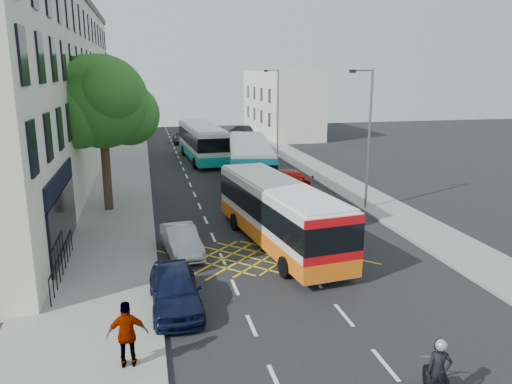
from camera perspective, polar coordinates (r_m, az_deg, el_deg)
ground at (r=17.61m, az=10.02°, el=-13.69°), size 120.00×120.00×0.00m
pavement_left at (r=30.49m, az=-16.42°, el=-2.00°), size 5.00×70.00×0.15m
pavement_right at (r=33.39m, az=12.10°, el=-0.39°), size 3.00×70.00×0.15m
terrace_main at (r=39.62m, az=-24.36°, el=10.67°), size 8.30×45.00×13.50m
terrace_far at (r=69.84m, az=-19.36°, el=10.47°), size 8.00×20.00×10.00m
building_right at (r=64.82m, az=2.84°, el=10.14°), size 6.00×18.00×8.00m
street_tree at (r=29.45m, az=-17.26°, el=9.71°), size 6.30×5.70×8.80m
lamp_near at (r=29.35m, az=12.65°, el=6.69°), size 1.45×0.15×8.00m
lamp_far at (r=48.12m, az=2.40°, el=9.63°), size 1.45×0.15×8.00m
railings at (r=21.24m, az=-21.30°, el=-7.42°), size 0.08×5.60×1.14m
bus_near at (r=23.24m, az=2.62°, el=-2.43°), size 3.85×10.92×3.01m
bus_mid at (r=34.50m, az=-0.70°, el=3.19°), size 4.59×12.02×3.30m
bus_far at (r=46.02m, az=-6.20°, el=5.75°), size 3.36×11.75×3.27m
motorbike at (r=13.62m, az=20.09°, el=-19.08°), size 0.78×2.00×1.82m
parked_car_blue at (r=17.69m, az=-9.24°, el=-10.94°), size 1.77×4.24×1.44m
parked_car_silver at (r=22.70m, az=-8.54°, el=-5.48°), size 1.80×3.99×1.27m
red_hatchback at (r=34.50m, az=3.52°, el=1.45°), size 2.61×5.19×1.45m
distant_car_grey at (r=57.59m, az=-8.38°, el=6.17°), size 2.19×4.50×1.23m
distant_car_silver at (r=57.72m, az=-2.20°, el=6.42°), size 1.90×4.23×1.41m
distant_car_dark at (r=61.78m, az=-1.62°, el=6.94°), size 2.09×4.67×1.49m
pedestrian_far at (r=14.46m, az=-14.47°, el=-15.47°), size 1.12×0.48×1.90m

